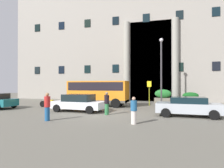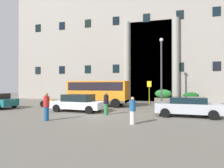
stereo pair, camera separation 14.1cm
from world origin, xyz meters
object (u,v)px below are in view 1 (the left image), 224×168
object	(u,v)px
hedge_planter_far_east	(163,96)
lamppost_plaza_centre	(161,66)
pedestrian_child_trailing	(47,107)
hedge_planter_entrance_left	(74,96)
motorcycle_far_end	(49,103)
hedge_planter_east	(191,98)
parked_sedan_second	(188,106)
hedge_planter_entrance_right	(104,97)
orange_minibus	(98,91)
parked_coupe_end	(79,103)
pedestrian_woman_with_bag	(107,103)
bus_stop_sign	(149,90)
pedestrian_woman_dark_dress	(134,111)

from	to	relation	value
hedge_planter_far_east	lamppost_plaza_centre	size ratio (longest dim) A/B	0.28
hedge_planter_far_east	pedestrian_child_trailing	size ratio (longest dim) A/B	1.20
hedge_planter_entrance_left	hedge_planter_far_east	size ratio (longest dim) A/B	0.94
hedge_planter_entrance_left	motorcycle_far_end	distance (m)	7.65
hedge_planter_east	parked_sedan_second	distance (m)	10.15
hedge_planter_entrance_right	pedestrian_child_trailing	bearing A→B (deg)	-87.00
orange_minibus	parked_sedan_second	world-z (taller)	orange_minibus
hedge_planter_entrance_left	motorcycle_far_end	size ratio (longest dim) A/B	0.93
orange_minibus	lamppost_plaza_centre	distance (m)	7.55
hedge_planter_far_east	motorcycle_far_end	size ratio (longest dim) A/B	0.99
lamppost_plaza_centre	pedestrian_child_trailing	bearing A→B (deg)	-119.31
parked_coupe_end	parked_sedan_second	xyz separation A→B (m)	(8.43, -0.31, -0.02)
orange_minibus	pedestrian_woman_with_bag	xyz separation A→B (m)	(2.55, -5.47, -0.73)
orange_minibus	hedge_planter_entrance_right	world-z (taller)	orange_minibus
parked_sedan_second	bus_stop_sign	bearing A→B (deg)	118.82
motorcycle_far_end	hedge_planter_far_east	bearing A→B (deg)	36.74
orange_minibus	parked_coupe_end	distance (m)	4.46
hedge_planter_east	pedestrian_woman_dark_dress	xyz separation A→B (m)	(-4.67, -13.67, 0.11)
hedge_planter_entrance_right	pedestrian_woman_dark_dress	bearing A→B (deg)	-65.59
pedestrian_woman_with_bag	lamppost_plaza_centre	size ratio (longest dim) A/B	0.22
orange_minibus	motorcycle_far_end	bearing A→B (deg)	-151.89
pedestrian_woman_dark_dress	lamppost_plaza_centre	size ratio (longest dim) A/B	0.20
hedge_planter_entrance_left	pedestrian_child_trailing	world-z (taller)	pedestrian_child_trailing
orange_minibus	hedge_planter_entrance_left	xyz separation A→B (m)	(-5.40, 5.23, -0.85)
bus_stop_sign	parked_coupe_end	world-z (taller)	bus_stop_sign
parked_coupe_end	pedestrian_child_trailing	distance (m)	4.33
hedge_planter_far_east	parked_sedan_second	world-z (taller)	hedge_planter_far_east
hedge_planter_entrance_left	pedestrian_woman_with_bag	size ratio (longest dim) A/B	1.15
orange_minibus	bus_stop_sign	xyz separation A→B (m)	(5.10, 1.80, 0.05)
orange_minibus	hedge_planter_entrance_right	size ratio (longest dim) A/B	3.14
hedge_planter_east	hedge_planter_far_east	size ratio (longest dim) A/B	0.92
lamppost_plaza_centre	hedge_planter_entrance_left	bearing A→B (deg)	169.49
parked_coupe_end	pedestrian_woman_dark_dress	world-z (taller)	pedestrian_woman_dark_dress
pedestrian_child_trailing	hedge_planter_east	bearing A→B (deg)	-86.51
orange_minibus	hedge_planter_entrance_left	bearing A→B (deg)	135.80
bus_stop_sign	pedestrian_woman_with_bag	bearing A→B (deg)	-109.31
pedestrian_woman_with_bag	bus_stop_sign	bearing A→B (deg)	-18.82
motorcycle_far_end	parked_sedan_second	bearing A→B (deg)	-8.22
hedge_planter_east	pedestrian_child_trailing	bearing A→B (deg)	-125.20
parked_coupe_end	pedestrian_child_trailing	world-z (taller)	pedestrian_child_trailing
hedge_planter_entrance_left	hedge_planter_entrance_right	bearing A→B (deg)	-5.29
motorcycle_far_end	pedestrian_woman_with_bag	world-z (taller)	pedestrian_woman_with_bag
pedestrian_child_trailing	lamppost_plaza_centre	distance (m)	13.91
pedestrian_child_trailing	pedestrian_woman_dark_dress	distance (m)	5.26
hedge_planter_entrance_right	motorcycle_far_end	xyz separation A→B (m)	(-3.41, -7.17, -0.14)
lamppost_plaza_centre	bus_stop_sign	bearing A→B (deg)	-134.66
hedge_planter_entrance_left	parked_coupe_end	size ratio (longest dim) A/B	0.43
parked_sedan_second	pedestrian_child_trailing	bearing A→B (deg)	-151.65
pedestrian_woman_dark_dress	lamppost_plaza_centre	world-z (taller)	lamppost_plaza_centre
bus_stop_sign	lamppost_plaza_centre	world-z (taller)	lamppost_plaza_centre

